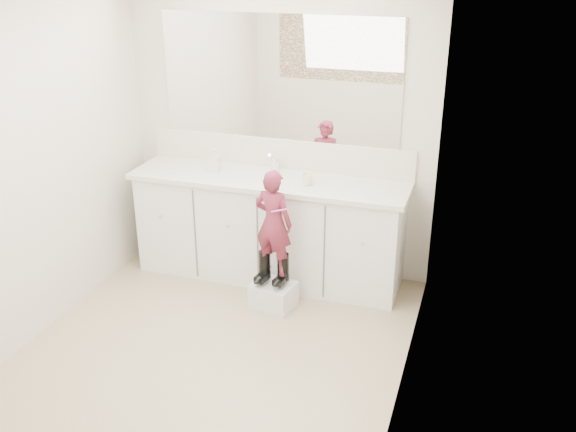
% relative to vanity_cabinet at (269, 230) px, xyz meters
% --- Properties ---
extents(floor, '(3.00, 3.00, 0.00)m').
position_rel_vanity_cabinet_xyz_m(floor, '(0.00, -1.23, -0.42)').
color(floor, '#826955').
rests_on(floor, ground).
extents(wall_back, '(2.60, 0.00, 2.60)m').
position_rel_vanity_cabinet_xyz_m(wall_back, '(0.00, 0.27, 0.77)').
color(wall_back, beige).
rests_on(wall_back, floor).
extents(wall_front, '(2.60, 0.00, 2.60)m').
position_rel_vanity_cabinet_xyz_m(wall_front, '(0.00, -2.73, 0.77)').
color(wall_front, beige).
rests_on(wall_front, floor).
extents(wall_left, '(0.00, 3.00, 3.00)m').
position_rel_vanity_cabinet_xyz_m(wall_left, '(-1.30, -1.23, 0.78)').
color(wall_left, beige).
rests_on(wall_left, floor).
extents(wall_right, '(0.00, 3.00, 3.00)m').
position_rel_vanity_cabinet_xyz_m(wall_right, '(1.30, -1.23, 0.78)').
color(wall_right, beige).
rests_on(wall_right, floor).
extents(vanity_cabinet, '(2.20, 0.55, 0.85)m').
position_rel_vanity_cabinet_xyz_m(vanity_cabinet, '(0.00, 0.00, 0.00)').
color(vanity_cabinet, silver).
rests_on(vanity_cabinet, floor).
extents(countertop, '(2.28, 0.58, 0.04)m').
position_rel_vanity_cabinet_xyz_m(countertop, '(0.00, -0.01, 0.45)').
color(countertop, beige).
rests_on(countertop, vanity_cabinet).
extents(backsplash, '(2.28, 0.03, 0.25)m').
position_rel_vanity_cabinet_xyz_m(backsplash, '(0.00, 0.26, 0.59)').
color(backsplash, beige).
rests_on(backsplash, countertop).
extents(mirror, '(2.00, 0.02, 1.00)m').
position_rel_vanity_cabinet_xyz_m(mirror, '(0.00, 0.26, 1.22)').
color(mirror, white).
rests_on(mirror, wall_back).
extents(dot_panel, '(2.00, 0.01, 1.20)m').
position_rel_vanity_cabinet_xyz_m(dot_panel, '(0.00, -2.71, 1.22)').
color(dot_panel, '#472819').
rests_on(dot_panel, wall_front).
extents(faucet, '(0.08, 0.08, 0.10)m').
position_rel_vanity_cabinet_xyz_m(faucet, '(0.00, 0.15, 0.52)').
color(faucet, silver).
rests_on(faucet, countertop).
extents(cup, '(0.13, 0.13, 0.09)m').
position_rel_vanity_cabinet_xyz_m(cup, '(0.35, -0.07, 0.51)').
color(cup, beige).
rests_on(cup, countertop).
extents(soap_bottle, '(0.09, 0.09, 0.18)m').
position_rel_vanity_cabinet_xyz_m(soap_bottle, '(-0.49, 0.02, 0.56)').
color(soap_bottle, beige).
rests_on(soap_bottle, countertop).
extents(step_stool, '(0.36, 0.32, 0.20)m').
position_rel_vanity_cabinet_xyz_m(step_stool, '(0.20, -0.49, -0.32)').
color(step_stool, silver).
rests_on(step_stool, floor).
extents(boot_left, '(0.13, 0.19, 0.26)m').
position_rel_vanity_cabinet_xyz_m(boot_left, '(0.13, -0.48, -0.09)').
color(boot_left, black).
rests_on(boot_left, step_stool).
extents(boot_right, '(0.13, 0.19, 0.26)m').
position_rel_vanity_cabinet_xyz_m(boot_right, '(0.28, -0.48, -0.09)').
color(boot_right, black).
rests_on(boot_right, step_stool).
extents(toddler, '(0.33, 0.25, 0.83)m').
position_rel_vanity_cabinet_xyz_m(toddler, '(0.20, -0.48, 0.29)').
color(toddler, '#AB3458').
rests_on(toddler, step_stool).
extents(toothbrush, '(0.14, 0.04, 0.06)m').
position_rel_vanity_cabinet_xyz_m(toothbrush, '(0.27, -0.55, 0.43)').
color(toothbrush, pink).
rests_on(toothbrush, toddler).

